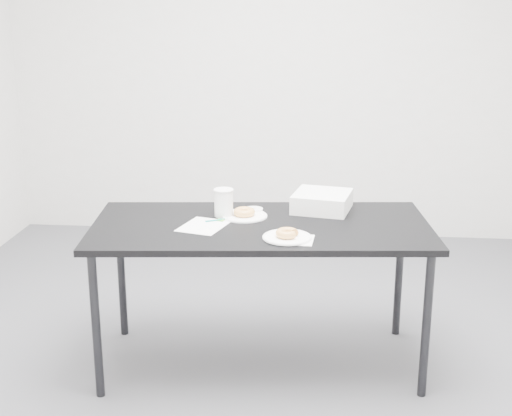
# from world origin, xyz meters

# --- Properties ---
(floor) EXTENTS (4.00, 4.00, 0.00)m
(floor) POSITION_xyz_m (0.00, 0.00, 0.00)
(floor) COLOR #4F4F54
(floor) RESTS_ON ground
(wall_back) EXTENTS (4.00, 0.02, 2.70)m
(wall_back) POSITION_xyz_m (0.00, 2.00, 1.35)
(wall_back) COLOR silver
(wall_back) RESTS_ON floor
(table) EXTENTS (1.74, 0.94, 0.76)m
(table) POSITION_xyz_m (0.15, -0.16, 0.70)
(table) COLOR black
(table) RESTS_ON floor
(scorecard) EXTENTS (0.26, 0.29, 0.00)m
(scorecard) POSITION_xyz_m (-0.12, -0.23, 0.76)
(scorecard) COLOR white
(scorecard) RESTS_ON table
(logo_patch) EXTENTS (0.05, 0.05, 0.00)m
(logo_patch) POSITION_xyz_m (-0.05, -0.13, 0.76)
(logo_patch) COLOR green
(logo_patch) RESTS_ON scorecard
(pen) EXTENTS (0.11, 0.06, 0.01)m
(pen) POSITION_xyz_m (-0.07, -0.14, 0.77)
(pen) COLOR #0B827D
(pen) RESTS_ON scorecard
(napkin) EXTENTS (0.17, 0.17, 0.00)m
(napkin) POSITION_xyz_m (0.34, -0.39, 0.76)
(napkin) COLOR white
(napkin) RESTS_ON table
(plate_near) EXTENTS (0.23, 0.23, 0.01)m
(plate_near) POSITION_xyz_m (0.30, -0.38, 0.77)
(plate_near) COLOR white
(plate_near) RESTS_ON napkin
(donut_near) EXTENTS (0.13, 0.13, 0.04)m
(donut_near) POSITION_xyz_m (0.30, -0.38, 0.79)
(donut_near) COLOR #E28847
(donut_near) RESTS_ON plate_near
(plate_far) EXTENTS (0.24, 0.24, 0.01)m
(plate_far) POSITION_xyz_m (0.06, -0.05, 0.76)
(plate_far) COLOR white
(plate_far) RESTS_ON table
(donut_far) EXTENTS (0.14, 0.14, 0.04)m
(donut_far) POSITION_xyz_m (0.06, -0.05, 0.79)
(donut_far) COLOR #E28847
(donut_far) RESTS_ON plate_far
(coffee_cup) EXTENTS (0.09, 0.09, 0.14)m
(coffee_cup) POSITION_xyz_m (-0.05, -0.05, 0.83)
(coffee_cup) COLOR silver
(coffee_cup) RESTS_ON table
(cup_lid) EXTENTS (0.10, 0.10, 0.01)m
(cup_lid) POSITION_xyz_m (0.10, 0.05, 0.77)
(cup_lid) COLOR white
(cup_lid) RESTS_ON table
(bakery_box) EXTENTS (0.33, 0.33, 0.09)m
(bakery_box) POSITION_xyz_m (0.45, 0.11, 0.81)
(bakery_box) COLOR white
(bakery_box) RESTS_ON table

